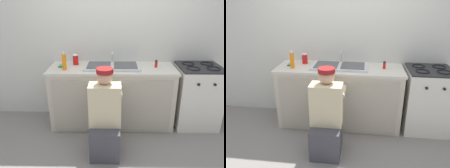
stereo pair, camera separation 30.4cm
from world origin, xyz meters
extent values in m
plane|color=gray|center=(0.00, 0.00, 0.00)|extent=(12.00, 12.00, 0.00)
cube|color=silver|center=(0.00, 0.65, 1.25)|extent=(6.00, 0.10, 2.50)
cube|color=beige|center=(0.00, 0.30, 0.44)|extent=(1.79, 0.60, 0.87)
cube|color=#AFA694|center=(-0.43, -0.01, 0.44)|extent=(0.79, 0.02, 0.77)
cube|color=#AFA694|center=(0.43, -0.01, 0.44)|extent=(0.79, 0.02, 0.77)
cube|color=beige|center=(0.00, 0.30, 0.89)|extent=(1.83, 0.62, 0.04)
cube|color=silver|center=(0.00, 0.30, 0.92)|extent=(0.80, 0.44, 0.03)
cube|color=#4C4F51|center=(-0.19, 0.30, 0.94)|extent=(0.33, 0.35, 0.01)
cube|color=#4C4F51|center=(0.19, 0.30, 0.94)|extent=(0.33, 0.35, 0.01)
cylinder|color=#B7BABF|center=(0.00, 0.49, 1.00)|extent=(0.02, 0.02, 0.18)
cylinder|color=#B7BABF|center=(0.00, 0.41, 1.09)|extent=(0.02, 0.16, 0.02)
cube|color=silver|center=(1.27, 0.30, 0.45)|extent=(0.62, 0.60, 0.91)
cube|color=#262628|center=(1.27, 0.30, 0.92)|extent=(0.61, 0.59, 0.02)
torus|color=black|center=(1.13, 0.18, 0.94)|extent=(0.19, 0.19, 0.02)
torus|color=black|center=(1.41, 0.18, 0.94)|extent=(0.19, 0.19, 0.02)
torus|color=black|center=(1.13, 0.42, 0.94)|extent=(0.19, 0.19, 0.02)
torus|color=black|center=(1.41, 0.42, 0.94)|extent=(0.19, 0.19, 0.02)
cylinder|color=black|center=(1.16, -0.01, 0.77)|extent=(0.04, 0.02, 0.04)
cylinder|color=black|center=(1.38, -0.01, 0.77)|extent=(0.04, 0.02, 0.04)
cube|color=#3F3F47|center=(-0.08, -0.47, 0.20)|extent=(0.36, 0.40, 0.40)
cube|color=beige|center=(-0.08, -0.41, 0.66)|extent=(0.38, 0.22, 0.52)
sphere|color=tan|center=(-0.08, -0.37, 1.01)|extent=(0.19, 0.19, 0.19)
cylinder|color=maroon|center=(-0.08, -0.37, 1.08)|extent=(0.20, 0.20, 0.06)
cube|color=maroon|center=(-0.08, -0.28, 1.06)|extent=(0.13, 0.09, 0.02)
cylinder|color=beige|center=(-0.25, -0.21, 0.75)|extent=(0.08, 0.30, 0.08)
cylinder|color=beige|center=(0.09, -0.21, 0.75)|extent=(0.08, 0.30, 0.08)
cube|color=black|center=(-0.75, 0.35, 0.91)|extent=(0.07, 0.14, 0.01)
cube|color=green|center=(-0.75, 0.35, 0.92)|extent=(0.06, 0.12, 0.00)
cylinder|color=red|center=(0.63, 0.31, 0.95)|extent=(0.04, 0.04, 0.08)
cylinder|color=black|center=(0.63, 0.31, 1.00)|extent=(0.04, 0.04, 0.02)
cylinder|color=orange|center=(-0.66, 0.18, 1.02)|extent=(0.06, 0.06, 0.22)
cylinder|color=white|center=(-0.66, 0.18, 1.14)|extent=(0.03, 0.03, 0.03)
cylinder|color=red|center=(-0.55, 0.43, 0.98)|extent=(0.08, 0.08, 0.14)
cylinder|color=white|center=(-0.55, 0.43, 1.06)|extent=(0.08, 0.08, 0.01)
camera|label=1|loc=(0.04, -2.72, 1.86)|focal=35.00mm
camera|label=2|loc=(0.34, -2.70, 1.86)|focal=35.00mm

